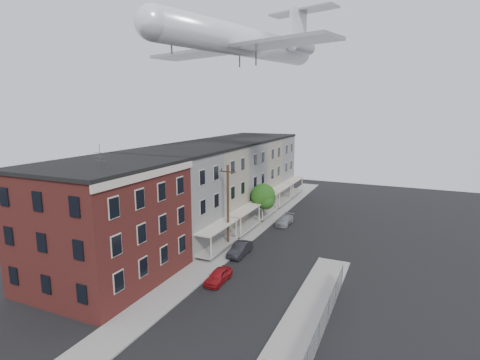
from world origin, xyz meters
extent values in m
cube|color=gray|center=(-5.50, 24.00, 0.06)|extent=(3.00, 62.00, 0.12)
cube|color=gray|center=(5.50, 6.00, 0.06)|extent=(3.00, 26.00, 0.12)
cube|color=gray|center=(-4.05, 24.00, 0.07)|extent=(0.15, 62.00, 0.14)
cube|color=gray|center=(4.05, 6.00, 0.07)|extent=(0.15, 26.00, 0.14)
cube|color=#371411|center=(-12.00, 7.00, 5.00)|extent=(10.00, 12.00, 10.00)
cube|color=black|center=(-12.00, 7.00, 10.15)|extent=(10.30, 12.30, 0.30)
cube|color=beige|center=(-6.92, 7.00, 9.70)|extent=(0.16, 12.20, 0.60)
cylinder|color=#515156|center=(-10.00, 5.00, 11.15)|extent=(0.04, 0.04, 2.00)
cube|color=slate|center=(-12.00, 16.50, 5.00)|extent=(10.00, 7.00, 10.00)
cube|color=black|center=(-12.00, 16.50, 10.15)|extent=(10.25, 7.00, 0.30)
cube|color=gray|center=(-6.10, 16.50, 0.55)|extent=(1.80, 6.40, 0.25)
cube|color=beige|center=(-6.10, 16.50, 2.75)|extent=(1.90, 6.50, 0.15)
cube|color=slate|center=(-12.00, 23.50, 5.00)|extent=(10.00, 7.00, 10.00)
cube|color=black|center=(-12.00, 23.50, 10.15)|extent=(10.25, 7.00, 0.30)
cube|color=gray|center=(-6.10, 23.50, 0.55)|extent=(1.80, 6.40, 0.25)
cube|color=beige|center=(-6.10, 23.50, 2.75)|extent=(1.90, 6.50, 0.15)
cube|color=slate|center=(-12.00, 30.50, 5.00)|extent=(10.00, 7.00, 10.00)
cube|color=black|center=(-12.00, 30.50, 10.15)|extent=(10.25, 7.00, 0.30)
cube|color=gray|center=(-6.10, 30.50, 0.55)|extent=(1.80, 6.40, 0.25)
cube|color=beige|center=(-6.10, 30.50, 2.75)|extent=(1.90, 6.50, 0.15)
cube|color=slate|center=(-12.00, 37.50, 5.00)|extent=(10.00, 7.00, 10.00)
cube|color=black|center=(-12.00, 37.50, 10.15)|extent=(10.25, 7.00, 0.30)
cube|color=gray|center=(-6.10, 37.50, 0.55)|extent=(1.80, 6.40, 0.25)
cube|color=beige|center=(-6.10, 37.50, 2.75)|extent=(1.90, 6.50, 0.15)
cube|color=slate|center=(-12.00, 44.50, 5.00)|extent=(10.00, 7.00, 10.00)
cube|color=black|center=(-12.00, 44.50, 10.15)|extent=(10.25, 7.00, 0.30)
cube|color=gray|center=(-6.10, 44.50, 0.55)|extent=(1.80, 6.40, 0.25)
cube|color=beige|center=(-6.10, 44.50, 2.75)|extent=(1.90, 6.50, 0.15)
cylinder|color=gray|center=(7.00, 5.00, 0.95)|extent=(0.06, 0.06, 1.90)
cylinder|color=gray|center=(7.00, 8.00, 0.95)|extent=(0.06, 0.06, 1.90)
cylinder|color=gray|center=(7.00, 11.00, 0.95)|extent=(0.06, 0.06, 1.90)
cylinder|color=gray|center=(7.00, 14.00, 0.95)|extent=(0.06, 0.06, 1.90)
cube|color=gray|center=(7.00, 5.00, 1.85)|extent=(0.04, 18.00, 0.04)
cube|color=gray|center=(7.00, 5.00, 0.95)|extent=(0.02, 18.00, 1.80)
cylinder|color=black|center=(-5.60, 18.00, 4.50)|extent=(0.26, 0.26, 9.00)
cube|color=black|center=(-5.60, 18.00, 8.30)|extent=(1.80, 0.12, 0.12)
cylinder|color=black|center=(-6.30, 18.00, 8.50)|extent=(0.08, 0.08, 0.25)
cylinder|color=black|center=(-4.90, 18.00, 8.50)|extent=(0.08, 0.08, 0.25)
cylinder|color=black|center=(-5.40, 28.00, 1.20)|extent=(0.24, 0.24, 2.40)
sphere|color=#1C3F11|center=(-5.40, 28.00, 3.60)|extent=(3.20, 3.20, 3.20)
sphere|color=#1C3F11|center=(-4.90, 27.70, 3.04)|extent=(2.24, 2.24, 2.24)
imported|color=maroon|center=(-2.83, 10.35, 0.58)|extent=(1.39, 3.44, 1.17)
imported|color=black|center=(-3.60, 16.66, 0.65)|extent=(1.40, 3.94, 1.29)
imported|color=gray|center=(-2.52, 28.35, 0.57)|extent=(1.60, 3.94, 1.14)
cylinder|color=white|center=(-5.79, 22.06, 21.77)|extent=(9.50, 23.05, 3.08)
sphere|color=white|center=(-9.06, 10.97, 21.77)|extent=(3.08, 3.08, 3.08)
cone|color=white|center=(-2.51, 33.15, 21.77)|extent=(3.78, 3.65, 3.08)
cube|color=#939399|center=(-6.20, 20.68, 20.81)|extent=(23.32, 10.43, 0.34)
cylinder|color=#939399|center=(-5.69, 30.57, 21.96)|extent=(2.57, 4.13, 1.54)
cylinder|color=#939399|center=(-1.25, 29.26, 21.96)|extent=(2.57, 4.13, 1.54)
cube|color=white|center=(-2.65, 32.69, 24.47)|extent=(1.27, 3.58, 5.40)
cube|color=#939399|center=(-2.38, 33.62, 26.97)|extent=(9.49, 4.99, 0.24)
cylinder|color=#515156|center=(-8.51, 12.82, 20.04)|extent=(0.15, 0.15, 1.16)
camera|label=1|loc=(11.10, -16.30, 14.74)|focal=28.00mm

